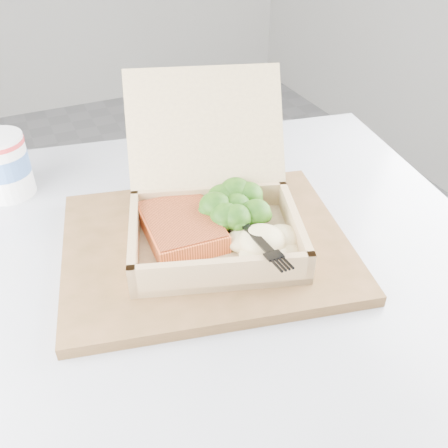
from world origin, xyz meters
name	(u,v)px	position (x,y,z in m)	size (l,w,h in m)	color
cafe_table	(216,352)	(0.57, -0.39, 0.54)	(0.91, 0.91, 0.72)	black
serving_tray	(206,245)	(0.57, -0.36, 0.73)	(0.38, 0.30, 0.02)	brown
takeout_container	(212,200)	(0.59, -0.34, 0.79)	(0.29, 0.32, 0.19)	tan
salmon_fillet	(181,227)	(0.54, -0.35, 0.76)	(0.09, 0.12, 0.03)	orange
broccoli_pile	(237,210)	(0.62, -0.35, 0.77)	(0.10, 0.10, 0.04)	#397019
mashed_potatoes	(262,241)	(0.62, -0.43, 0.77)	(0.10, 0.09, 0.03)	beige
plastic_fork	(246,225)	(0.61, -0.40, 0.78)	(0.02, 0.15, 0.02)	black
paper_cup	(3,164)	(0.34, -0.10, 0.78)	(0.08, 0.08, 0.10)	silver
receipt	(190,181)	(0.62, -0.19, 0.73)	(0.08, 0.14, 0.00)	white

